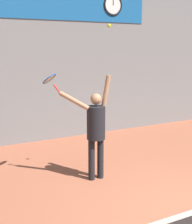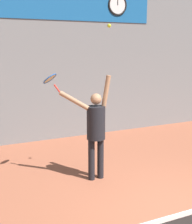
{
  "view_description": "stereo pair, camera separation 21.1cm",
  "coord_description": "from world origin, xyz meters",
  "px_view_note": "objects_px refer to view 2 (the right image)",
  "views": [
    {
      "loc": [
        -3.41,
        -3.2,
        2.59
      ],
      "look_at": [
        -0.67,
        2.03,
        1.37
      ],
      "focal_mm": 50.0,
      "sensor_mm": 36.0,
      "label": 1
    },
    {
      "loc": [
        -3.22,
        -3.29,
        2.59
      ],
      "look_at": [
        -0.67,
        2.03,
        1.37
      ],
      "focal_mm": 50.0,
      "sensor_mm": 36.0,
      "label": 2
    }
  ],
  "objects_px": {
    "tennis_player": "(96,127)",
    "tennis_racket": "(50,79)",
    "tennis_ball": "(109,26)",
    "scoreboard_clock": "(117,5)"
  },
  "relations": [
    {
      "from": "tennis_player",
      "to": "tennis_racket",
      "type": "height_order",
      "value": "tennis_racket"
    },
    {
      "from": "tennis_racket",
      "to": "tennis_ball",
      "type": "distance_m",
      "value": 1.51
    },
    {
      "from": "scoreboard_clock",
      "to": "tennis_player",
      "type": "xyz_separation_m",
      "value": [
        -2.16,
        -3.02,
        -2.75
      ]
    },
    {
      "from": "tennis_player",
      "to": "scoreboard_clock",
      "type": "bearing_deg",
      "value": 54.43
    },
    {
      "from": "tennis_racket",
      "to": "tennis_ball",
      "type": "relative_size",
      "value": 5.71
    },
    {
      "from": "scoreboard_clock",
      "to": "tennis_ball",
      "type": "height_order",
      "value": "scoreboard_clock"
    },
    {
      "from": "tennis_racket",
      "to": "tennis_ball",
      "type": "xyz_separation_m",
      "value": [
        0.95,
        -0.61,
        1.0
      ]
    },
    {
      "from": "tennis_ball",
      "to": "tennis_player",
      "type": "bearing_deg",
      "value": 150.71
    },
    {
      "from": "tennis_player",
      "to": "tennis_racket",
      "type": "bearing_deg",
      "value": 146.28
    },
    {
      "from": "tennis_player",
      "to": "tennis_ball",
      "type": "distance_m",
      "value": 1.93
    }
  ]
}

